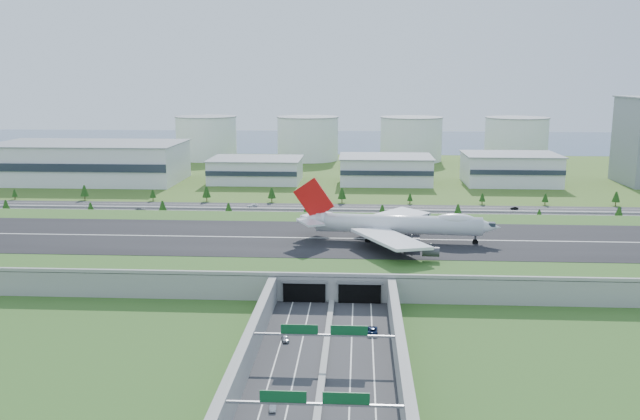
# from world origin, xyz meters

# --- Properties ---
(ground) EXTENTS (1200.00, 1200.00, 0.00)m
(ground) POSITION_xyz_m (0.00, 0.00, 0.00)
(ground) COLOR #385D1D
(ground) RESTS_ON ground
(airfield_deck) EXTENTS (520.00, 100.00, 9.20)m
(airfield_deck) POSITION_xyz_m (0.00, -0.09, 4.12)
(airfield_deck) COLOR gray
(airfield_deck) RESTS_ON ground
(underpass_road) EXTENTS (38.80, 120.40, 8.00)m
(underpass_road) POSITION_xyz_m (0.00, -99.42, 3.43)
(underpass_road) COLOR #28282B
(underpass_road) RESTS_ON ground
(sign_gantry_near) EXTENTS (38.70, 0.70, 9.80)m
(sign_gantry_near) POSITION_xyz_m (0.00, -95.04, 6.95)
(sign_gantry_near) COLOR gray
(sign_gantry_near) RESTS_ON ground
(sign_gantry_far) EXTENTS (38.70, 0.70, 9.80)m
(sign_gantry_far) POSITION_xyz_m (0.00, -130.04, 6.95)
(sign_gantry_far) COLOR gray
(sign_gantry_far) RESTS_ON ground
(north_expressway) EXTENTS (560.00, 36.00, 0.12)m
(north_expressway) POSITION_xyz_m (0.00, 95.00, 0.06)
(north_expressway) COLOR #28282B
(north_expressway) RESTS_ON ground
(tree_row) EXTENTS (508.27, 48.73, 8.46)m
(tree_row) POSITION_xyz_m (7.08, 94.74, 4.90)
(tree_row) COLOR #3D2819
(tree_row) RESTS_ON ground
(hangar_west) EXTENTS (120.00, 60.00, 25.00)m
(hangar_west) POSITION_xyz_m (-170.00, 185.00, 12.50)
(hangar_west) COLOR silver
(hangar_west) RESTS_ON ground
(hangar_mid_a) EXTENTS (58.00, 42.00, 15.00)m
(hangar_mid_a) POSITION_xyz_m (-60.00, 190.00, 7.50)
(hangar_mid_a) COLOR silver
(hangar_mid_a) RESTS_ON ground
(hangar_mid_b) EXTENTS (58.00, 42.00, 17.00)m
(hangar_mid_b) POSITION_xyz_m (25.00, 190.00, 8.50)
(hangar_mid_b) COLOR silver
(hangar_mid_b) RESTS_ON ground
(hangar_mid_c) EXTENTS (58.00, 42.00, 19.00)m
(hangar_mid_c) POSITION_xyz_m (105.00, 190.00, 9.50)
(hangar_mid_c) COLOR silver
(hangar_mid_c) RESTS_ON ground
(fuel_tank_a) EXTENTS (50.00, 50.00, 35.00)m
(fuel_tank_a) POSITION_xyz_m (-120.00, 310.00, 17.50)
(fuel_tank_a) COLOR white
(fuel_tank_a) RESTS_ON ground
(fuel_tank_b) EXTENTS (50.00, 50.00, 35.00)m
(fuel_tank_b) POSITION_xyz_m (-35.00, 310.00, 17.50)
(fuel_tank_b) COLOR white
(fuel_tank_b) RESTS_ON ground
(fuel_tank_c) EXTENTS (50.00, 50.00, 35.00)m
(fuel_tank_c) POSITION_xyz_m (50.00, 310.00, 17.50)
(fuel_tank_c) COLOR white
(fuel_tank_c) RESTS_ON ground
(fuel_tank_d) EXTENTS (50.00, 50.00, 35.00)m
(fuel_tank_d) POSITION_xyz_m (135.00, 310.00, 17.50)
(fuel_tank_d) COLOR white
(fuel_tank_d) RESTS_ON ground
(bay_water) EXTENTS (1200.00, 260.00, 0.06)m
(bay_water) POSITION_xyz_m (0.00, 480.00, 0.03)
(bay_water) COLOR #374D6A
(bay_water) RESTS_ON ground
(boeing_747) EXTENTS (76.60, 72.17, 23.68)m
(boeing_747) POSITION_xyz_m (21.98, -2.94, 14.68)
(boeing_747) COLOR silver
(boeing_747) RESTS_ON airfield_deck
(car_0) EXTENTS (2.76, 4.46, 1.42)m
(car_0) POSITION_xyz_m (-11.01, -81.82, 0.83)
(car_0) COLOR silver
(car_0) RESTS_ON ground
(car_1) EXTENTS (1.69, 4.09, 1.32)m
(car_1) POSITION_xyz_m (-9.44, -118.95, 0.78)
(car_1) COLOR silver
(car_1) RESTS_ON ground
(car_2) EXTENTS (2.86, 6.08, 1.68)m
(car_2) POSITION_xyz_m (12.05, -74.88, 0.96)
(car_2) COLOR #0C1B3F
(car_2) RESTS_ON ground
(car_4) EXTENTS (4.98, 2.15, 1.68)m
(car_4) POSITION_xyz_m (-104.87, 87.84, 0.96)
(car_4) COLOR slate
(car_4) RESTS_ON ground
(car_5) EXTENTS (4.29, 2.35, 1.34)m
(car_5) POSITION_xyz_m (89.06, 102.76, 0.79)
(car_5) COLOR black
(car_5) RESTS_ON ground
(car_7) EXTENTS (6.09, 3.94, 1.64)m
(car_7) POSITION_xyz_m (-48.67, 101.41, 0.94)
(car_7) COLOR white
(car_7) RESTS_ON ground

